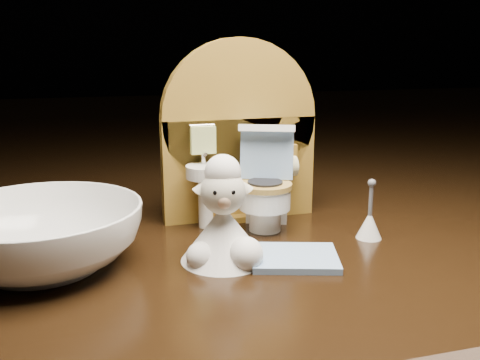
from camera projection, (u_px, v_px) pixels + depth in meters
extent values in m
cube|color=black|center=(261.00, 303.00, 0.41)|extent=(2.50, 2.50, 0.10)
cube|color=olive|center=(239.00, 168.00, 0.45)|extent=(0.13, 0.02, 0.09)
cylinder|color=olive|center=(239.00, 118.00, 0.44)|extent=(0.13, 0.02, 0.13)
cube|color=olive|center=(239.00, 214.00, 0.46)|extent=(0.05, 0.04, 0.01)
cylinder|color=white|center=(206.00, 201.00, 0.43)|extent=(0.01, 0.01, 0.04)
cylinder|color=white|center=(206.00, 172.00, 0.42)|extent=(0.03, 0.03, 0.01)
cylinder|color=silver|center=(203.00, 157.00, 0.43)|extent=(0.00, 0.00, 0.01)
cube|color=#C0CE76|center=(203.00, 140.00, 0.43)|extent=(0.02, 0.01, 0.02)
cube|color=olive|center=(283.00, 158.00, 0.45)|extent=(0.02, 0.01, 0.02)
cylinder|color=#F1EBAD|center=(285.00, 166.00, 0.45)|extent=(0.02, 0.02, 0.02)
cylinder|color=white|center=(265.00, 219.00, 0.43)|extent=(0.03, 0.03, 0.02)
cylinder|color=white|center=(265.00, 198.00, 0.42)|extent=(0.04, 0.04, 0.02)
cylinder|color=olive|center=(265.00, 186.00, 0.42)|extent=(0.04, 0.04, 0.00)
cube|color=white|center=(267.00, 192.00, 0.45)|extent=(0.04, 0.03, 0.05)
cube|color=#7EA0C8|center=(267.00, 153.00, 0.43)|extent=(0.04, 0.03, 0.04)
cube|color=white|center=(267.00, 128.00, 0.42)|extent=(0.04, 0.02, 0.01)
cylinder|color=#A7CC49|center=(279.00, 155.00, 0.44)|extent=(0.01, 0.01, 0.01)
cube|color=#7EA0C8|center=(295.00, 258.00, 0.37)|extent=(0.07, 0.06, 0.00)
cone|color=white|center=(369.00, 225.00, 0.41)|extent=(0.02, 0.02, 0.02)
cylinder|color=#59595B|center=(371.00, 200.00, 0.40)|extent=(0.00, 0.00, 0.03)
sphere|color=#59595B|center=(372.00, 183.00, 0.40)|extent=(0.01, 0.01, 0.01)
cone|color=white|center=(223.00, 233.00, 0.37)|extent=(0.06, 0.06, 0.04)
sphere|color=white|center=(246.00, 254.00, 0.35)|extent=(0.02, 0.02, 0.02)
sphere|color=white|center=(201.00, 256.00, 0.36)|extent=(0.02, 0.02, 0.02)
sphere|color=beige|center=(223.00, 192.00, 0.36)|extent=(0.03, 0.03, 0.03)
sphere|color=tan|center=(224.00, 201.00, 0.35)|extent=(0.01, 0.01, 0.01)
sphere|color=white|center=(223.00, 173.00, 0.35)|extent=(0.02, 0.02, 0.02)
cone|color=beige|center=(202.00, 186.00, 0.36)|extent=(0.01, 0.01, 0.01)
cone|color=beige|center=(243.00, 185.00, 0.36)|extent=(0.01, 0.01, 0.01)
sphere|color=black|center=(216.00, 193.00, 0.34)|extent=(0.00, 0.00, 0.00)
sphere|color=black|center=(233.00, 192.00, 0.34)|extent=(0.00, 0.00, 0.00)
imported|color=white|center=(41.00, 237.00, 0.35)|extent=(0.16, 0.16, 0.04)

